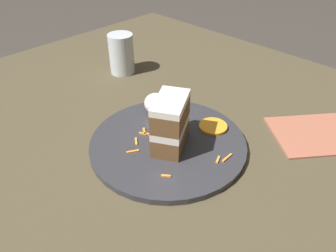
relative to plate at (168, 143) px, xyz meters
name	(u,v)px	position (x,y,z in m)	size (l,w,h in m)	color
ground_plane	(161,158)	(0.01, 0.01, -0.04)	(6.00, 6.00, 0.00)	#38332D
dining_table	(161,151)	(0.01, 0.01, -0.03)	(1.28, 1.17, 0.04)	#4C422D
plate	(168,143)	(0.00, 0.00, 0.00)	(0.31, 0.31, 0.01)	#333338
cake_slice	(170,124)	(-0.01, 0.01, 0.06)	(0.09, 0.10, 0.10)	brown
cream_dollop	(156,104)	(0.09, -0.05, 0.03)	(0.06, 0.05, 0.05)	white
orange_garnish	(213,127)	(-0.04, -0.10, 0.01)	(0.06, 0.06, 0.01)	orange
carrot_shreds_scatter	(166,141)	(0.00, 0.00, 0.01)	(0.19, 0.19, 0.00)	orange
drinking_glass	(122,56)	(0.32, -0.14, 0.04)	(0.07, 0.07, 0.11)	silver
menu_card	(319,134)	(-0.20, -0.24, 0.00)	(0.14, 0.19, 0.00)	#B2664C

